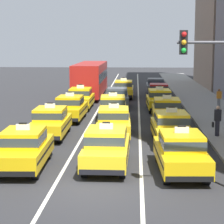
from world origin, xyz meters
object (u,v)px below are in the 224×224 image
sedan_center_fourth (117,97)px  taxi_left_sixth (98,80)px  sedan_right_fifth (159,92)px  taxi_center_third (113,107)px  taxi_right_fourth (159,99)px  taxi_left_nearest (24,148)px  taxi_center_fifth (124,89)px  sedan_right_sixth (155,86)px  taxi_right_third (167,110)px  taxi_left_second (51,122)px  pedestrian_near_crosswalk (219,99)px  taxi_left_fourth (81,98)px  pedestrian_far_corner (217,121)px  taxi_center_nearest (106,147)px  taxi_right_nearest (181,151)px  taxi_right_second (171,127)px  taxi_left_third (70,107)px  taxi_center_second (114,122)px  bus_left_fifth (91,78)px

sedan_center_fourth → taxi_left_sixth: bearing=100.3°
sedan_right_fifth → taxi_center_third: bearing=-109.6°
taxi_left_sixth → taxi_right_fourth: same height
taxi_left_nearest → taxi_center_fifth: bearing=82.0°
taxi_left_sixth → sedan_right_sixth: 9.39m
taxi_right_third → sedan_right_sixth: (0.00, 17.30, -0.03)m
taxi_left_second → taxi_left_nearest: bearing=-89.2°
sedan_right_sixth → taxi_left_sixth: bearing=134.1°
pedestrian_near_crosswalk → taxi_left_sixth: bearing=121.1°
taxi_left_fourth → pedestrian_far_corner: bearing=-50.6°
taxi_center_nearest → taxi_center_fifth: (0.04, 23.95, 0.00)m
taxi_right_nearest → taxi_left_second: bearing=134.9°
sedan_center_fourth → taxi_right_second: 13.55m
pedestrian_near_crosswalk → taxi_left_third: bearing=-155.2°
taxi_left_second → taxi_center_nearest: bearing=-59.3°
taxi_left_nearest → taxi_center_third: size_ratio=1.00×
taxi_right_fourth → sedan_right_fifth: (0.22, 5.62, -0.03)m
taxi_right_third → pedestrian_near_crosswalk: size_ratio=2.95×
taxi_center_third → taxi_center_fifth: bearing=88.3°
sedan_right_fifth → pedestrian_far_corner: (2.43, -15.58, 0.13)m
taxi_center_second → taxi_center_fifth: (0.03, 17.89, 0.00)m
taxi_left_sixth → taxi_center_second: 28.54m
taxi_left_third → taxi_right_third: (6.39, -0.98, 0.00)m
taxi_center_nearest → sedan_center_fourth: size_ratio=1.05×
taxi_right_second → sedan_right_sixth: size_ratio=1.07×
pedestrian_far_corner → taxi_left_fourth: bearing=129.4°
taxi_center_fifth → sedan_right_sixth: bearing=49.6°
taxi_right_nearest → sedan_right_fifth: 22.26m
bus_left_fifth → taxi_right_third: (6.42, -14.96, -0.94)m
taxi_left_nearest → taxi_center_second: size_ratio=1.00×
taxi_right_third → sedan_right_fifth: (0.03, 11.23, -0.03)m
taxi_center_second → taxi_left_second: bearing=-176.9°
bus_left_fifth → taxi_left_sixth: size_ratio=2.43×
taxi_left_fourth → sedan_right_fifth: taxi_left_fourth is taller
taxi_left_sixth → taxi_left_second: bearing=-90.3°
taxi_center_second → pedestrian_near_crosswalk: taxi_center_second is taller
sedan_right_fifth → pedestrian_far_corner: 15.77m
taxi_center_nearest → taxi_right_third: 10.85m
taxi_left_sixth → pedestrian_near_crosswalk: (10.93, -18.08, 0.06)m
bus_left_fifth → taxi_center_second: bus_left_fifth is taller
taxi_left_second → taxi_center_fifth: size_ratio=1.01×
taxi_center_nearest → taxi_center_second: size_ratio=1.00×
taxi_left_fourth → taxi_center_second: same height
taxi_left_sixth → taxi_center_fifth: 10.99m
taxi_left_fourth → sedan_center_fourth: (2.86, 1.02, -0.03)m
taxi_center_third → pedestrian_near_crosswalk: 9.24m
taxi_right_third → sedan_right_fifth: bearing=89.9°
taxi_left_sixth → sedan_right_fifth: 14.39m
taxi_right_third → pedestrian_near_crosswalk: 7.41m
taxi_right_second → pedestrian_near_crosswalk: 12.53m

